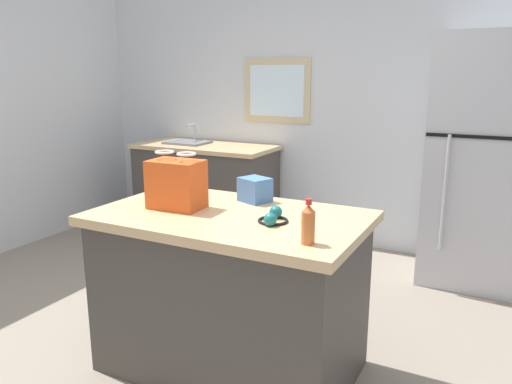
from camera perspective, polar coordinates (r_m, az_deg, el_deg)
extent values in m
plane|color=gray|center=(3.00, -7.71, -18.75)|extent=(6.17, 6.17, 0.00)
cube|color=silver|center=(4.75, 9.02, 9.18)|extent=(5.15, 0.10, 2.51)
cube|color=#CCB78C|center=(4.89, 2.46, 11.41)|extent=(0.68, 0.04, 0.60)
cube|color=white|center=(4.88, 2.36, 11.41)|extent=(0.56, 0.02, 0.48)
cube|color=#423D38|center=(2.76, -2.92, -11.80)|extent=(1.32, 0.76, 0.83)
cube|color=tan|center=(2.60, -3.03, -2.97)|extent=(1.40, 0.84, 0.05)
cube|color=#B7B7BC|center=(4.13, 24.33, 3.12)|extent=(0.75, 0.67, 1.87)
cube|color=black|center=(3.76, 24.34, 5.69)|extent=(0.74, 0.01, 0.02)
cylinder|color=#B7B7BC|center=(3.82, 20.63, -0.17)|extent=(0.02, 0.02, 0.84)
cube|color=#423D38|center=(5.04, -5.74, 0.06)|extent=(1.35, 0.61, 0.86)
cube|color=tan|center=(4.96, -5.86, 5.14)|extent=(1.39, 0.65, 0.04)
cube|color=slate|center=(5.07, -7.77, 4.93)|extent=(0.40, 0.32, 0.14)
cylinder|color=#B7B7BC|center=(5.17, -6.93, 6.68)|extent=(0.03, 0.03, 0.18)
cylinder|color=#B7B7BC|center=(5.10, -7.40, 7.54)|extent=(0.02, 0.14, 0.02)
cube|color=#DB511E|center=(2.70, -9.02, 0.86)|extent=(0.29, 0.20, 0.26)
torus|color=white|center=(2.71, -10.36, 4.49)|extent=(0.11, 0.11, 0.01)
torus|color=white|center=(2.63, -7.91, 4.30)|extent=(0.11, 0.11, 0.01)
cube|color=#4775B7|center=(2.81, -0.13, 0.27)|extent=(0.20, 0.18, 0.14)
cylinder|color=#C66633|center=(2.13, 5.94, -4.06)|extent=(0.06, 0.06, 0.14)
cone|color=#C66633|center=(2.11, 5.99, -1.83)|extent=(0.05, 0.05, 0.03)
cylinder|color=red|center=(2.10, 6.01, -1.10)|extent=(0.03, 0.03, 0.02)
torus|color=black|center=(2.44, 1.95, -3.26)|extent=(0.18, 0.18, 0.01)
sphere|color=#19666B|center=(2.37, 1.63, -3.14)|extent=(0.06, 0.06, 0.06)
sphere|color=#19666B|center=(2.50, 2.27, -2.28)|extent=(0.06, 0.06, 0.06)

